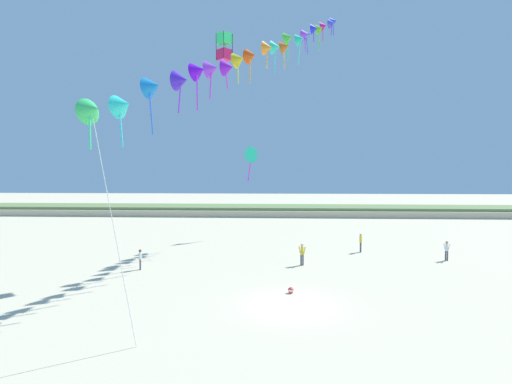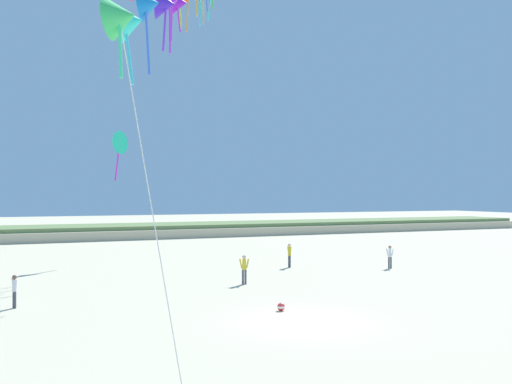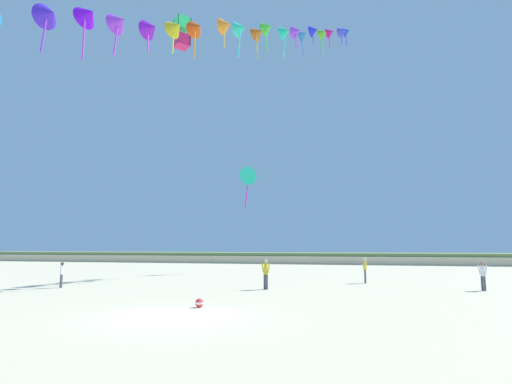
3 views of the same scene
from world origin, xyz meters
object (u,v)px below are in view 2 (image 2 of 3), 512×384
at_px(large_kite_mid_trail, 117,143).
at_px(beach_ball, 281,307).
at_px(person_far_left, 289,254).
at_px(person_near_left, 390,255).
at_px(person_mid_center, 244,267).
at_px(person_near_right, 14,289).

xyz_separation_m(large_kite_mid_trail, beach_ball, (4.06, -21.82, -9.19)).
bearing_deg(large_kite_mid_trail, person_far_left, -39.21).
bearing_deg(beach_ball, person_near_left, 36.41).
bearing_deg(person_far_left, person_mid_center, -135.74).
xyz_separation_m(person_mid_center, person_far_left, (5.70, 5.56, 0.00)).
relative_size(person_near_right, beach_ball, 4.25).
bearing_deg(person_near_right, beach_ball, -25.32).
relative_size(person_far_left, large_kite_mid_trail, 0.43).
distance_m(person_near_right, large_kite_mid_trail, 19.90).
height_order(person_mid_center, beach_ball, person_mid_center).
xyz_separation_m(person_near_right, person_mid_center, (12.26, 2.11, 0.10)).
xyz_separation_m(person_far_left, beach_ball, (-6.82, -12.94, -0.82)).
bearing_deg(person_near_left, beach_ball, -143.59).
relative_size(large_kite_mid_trail, beach_ball, 11.01).
xyz_separation_m(person_mid_center, beach_ball, (-1.11, -7.39, -0.81)).
bearing_deg(person_mid_center, person_near_right, -170.24).
bearing_deg(person_mid_center, person_near_left, 11.07).
xyz_separation_m(person_near_left, beach_ball, (-13.23, -9.76, -0.76)).
xyz_separation_m(person_near_right, beach_ball, (11.15, -5.28, -0.71)).
xyz_separation_m(person_near_left, person_far_left, (-6.41, 3.19, 0.06)).
distance_m(person_near_left, person_mid_center, 12.34).
height_order(person_near_left, large_kite_mid_trail, large_kite_mid_trail).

